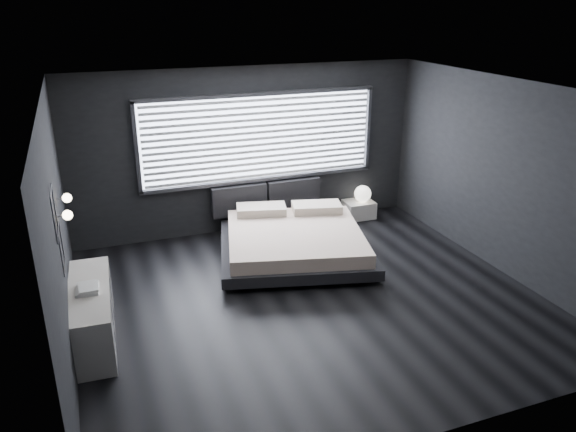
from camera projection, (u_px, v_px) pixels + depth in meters
name	position (u px, v px, depth m)	size (l,w,h in m)	color
room	(312.00, 202.00, 7.10)	(6.04, 6.00, 2.80)	black
window	(260.00, 138.00, 9.44)	(4.14, 0.09, 1.52)	white
headboard	(267.00, 197.00, 9.80)	(1.96, 0.16, 0.52)	black
sconce_near	(67.00, 215.00, 6.12)	(0.18, 0.11, 0.11)	silver
sconce_far	(67.00, 198.00, 6.64)	(0.18, 0.11, 0.11)	silver
wall_art_upper	(54.00, 213.00, 5.48)	(0.01, 0.48, 0.48)	#47474C
wall_art_lower	(61.00, 247.00, 5.87)	(0.01, 0.48, 0.48)	#47474C
bed	(295.00, 241.00, 8.76)	(2.75, 2.68, 0.59)	black
nightstand	(359.00, 209.00, 10.40)	(0.53, 0.44, 0.31)	silver
orb_lamp	(363.00, 194.00, 10.27)	(0.31, 0.31, 0.31)	white
dresser	(92.00, 314.00, 6.61)	(0.56, 1.71, 0.67)	silver
book_stack	(88.00, 288.00, 6.43)	(0.27, 0.34, 0.07)	silver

